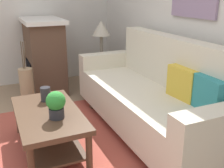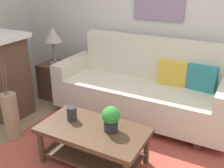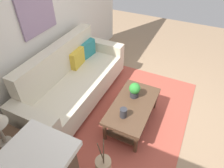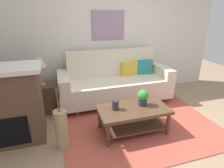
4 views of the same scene
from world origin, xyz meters
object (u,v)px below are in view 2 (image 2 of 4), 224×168
at_px(coffee_table, 93,138).
at_px(side_table, 57,80).
at_px(couch, 142,89).
at_px(throw_pillow_mustard, 173,73).
at_px(potted_plant_tabletop, 111,118).
at_px(table_lamp, 53,36).
at_px(throw_pillow_teal, 202,78).
at_px(tabletop_vase, 72,113).
at_px(floor_vase, 11,117).

bearing_deg(coffee_table, side_table, 140.83).
height_order(couch, coffee_table, couch).
relative_size(throw_pillow_mustard, potted_plant_tabletop, 1.37).
bearing_deg(table_lamp, throw_pillow_teal, 3.72).
relative_size(tabletop_vase, side_table, 0.27).
bearing_deg(coffee_table, couch, 86.84).
distance_m(throw_pillow_teal, side_table, 2.23).
xyz_separation_m(couch, throw_pillow_teal, (0.73, 0.13, 0.25)).
distance_m(coffee_table, tabletop_vase, 0.35).
relative_size(throw_pillow_mustard, side_table, 0.64).
bearing_deg(throw_pillow_teal, table_lamp, -176.28).
distance_m(coffee_table, side_table, 1.80).
distance_m(throw_pillow_teal, floor_vase, 2.36).
bearing_deg(throw_pillow_teal, coffee_table, -121.79).
bearing_deg(floor_vase, throw_pillow_mustard, 40.98).
height_order(potted_plant_tabletop, table_lamp, table_lamp).
bearing_deg(side_table, floor_vase, -76.76).
xyz_separation_m(side_table, floor_vase, (0.28, -1.20, 0.01)).
xyz_separation_m(side_table, table_lamp, (0.00, 0.00, 0.71)).
bearing_deg(throw_pillow_teal, tabletop_vase, -131.12).
xyz_separation_m(tabletop_vase, table_lamp, (-1.11, 1.10, 0.49)).
distance_m(couch, floor_vase, 1.70).
xyz_separation_m(throw_pillow_mustard, coffee_table, (-0.43, -1.28, -0.37)).
xyz_separation_m(throw_pillow_mustard, table_lamp, (-1.82, -0.14, 0.31)).
xyz_separation_m(coffee_table, table_lamp, (-1.40, 1.14, 0.68)).
distance_m(potted_plant_tabletop, side_table, 1.93).
bearing_deg(coffee_table, throw_pillow_teal, 58.21).
relative_size(throw_pillow_teal, floor_vase, 0.61).
xyz_separation_m(throw_pillow_mustard, tabletop_vase, (-0.72, -1.24, -0.17)).
bearing_deg(couch, potted_plant_tabletop, -84.28).
bearing_deg(floor_vase, coffee_table, 3.10).
bearing_deg(couch, throw_pillow_teal, 9.73).
height_order(coffee_table, potted_plant_tabletop, potted_plant_tabletop).
relative_size(couch, throw_pillow_mustard, 6.44).
distance_m(coffee_table, floor_vase, 1.12).
bearing_deg(table_lamp, tabletop_vase, -44.68).
xyz_separation_m(couch, potted_plant_tabletop, (0.11, -1.10, 0.14)).
height_order(table_lamp, floor_vase, table_lamp).
relative_size(couch, potted_plant_tabletop, 8.85).
xyz_separation_m(couch, coffee_table, (-0.06, -1.15, -0.12)).
distance_m(potted_plant_tabletop, table_lamp, 1.96).
bearing_deg(coffee_table, tabletop_vase, 171.76).
height_order(tabletop_vase, side_table, tabletop_vase).
relative_size(tabletop_vase, table_lamp, 0.27).
bearing_deg(throw_pillow_teal, couch, -170.27).
height_order(couch, throw_pillow_teal, couch).
xyz_separation_m(throw_pillow_teal, tabletop_vase, (-1.08, -1.24, -0.17)).
bearing_deg(potted_plant_tabletop, tabletop_vase, -178.94).
bearing_deg(coffee_table, table_lamp, 140.83).
xyz_separation_m(coffee_table, potted_plant_tabletop, (0.17, 0.05, 0.26)).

